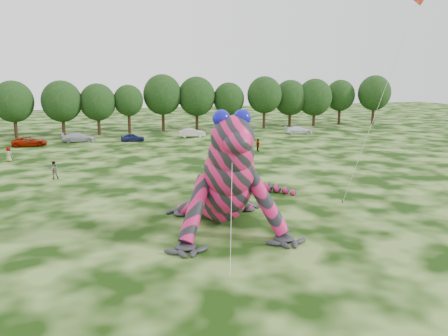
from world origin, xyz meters
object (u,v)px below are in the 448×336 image
object	(u,v)px
tree_12	(229,106)
car_2	(29,142)
tree_11	(197,104)
car_6	(235,133)
spectator_2	(233,149)
car_5	(192,133)
tree_8	(98,109)
car_7	(299,130)
tree_14	(290,103)
inflatable_gecko	(219,163)
tree_9	(129,109)
spectator_1	(54,170)
tree_6	(14,110)
spectator_3	(258,145)
car_3	(78,137)
tree_13	(264,102)
tree_15	(314,102)
tree_7	(62,109)
spectator_4	(9,154)
flying_kite	(413,13)
car_4	(133,138)
spectator_5	(227,172)
tree_17	(374,100)
tree_10	(163,103)
tree_16	(340,102)

from	to	relation	value
tree_12	car_2	size ratio (longest dim) A/B	1.81
tree_11	car_6	bearing A→B (deg)	-70.66
spectator_2	car_5	bearing A→B (deg)	60.98
tree_8	car_7	bearing A→B (deg)	-15.44
tree_11	tree_14	world-z (taller)	tree_11
car_2	car_5	world-z (taller)	car_5
inflatable_gecko	tree_9	bearing A→B (deg)	96.64
inflatable_gecko	spectator_1	bearing A→B (deg)	130.88
tree_8	tree_12	xyz separation A→B (m)	(24.23, 0.75, 0.01)
tree_6	car_7	bearing A→B (deg)	-10.88
tree_11	spectator_3	distance (m)	25.82
tree_12	car_3	world-z (taller)	tree_12
tree_12	car_6	size ratio (longest dim) A/B	1.79
tree_13	car_6	distance (m)	14.47
tree_11	car_5	distance (m)	10.33
tree_8	tree_15	bearing A→B (deg)	1.05
tree_13	car_6	bearing A→B (deg)	-133.19
tree_11	tree_15	bearing A→B (deg)	-0.98
tree_7	spectator_2	world-z (taller)	tree_7
car_7	spectator_4	distance (m)	47.12
flying_kite	car_5	xyz separation A→B (m)	(-6.26, 44.00, -14.03)
inflatable_gecko	tree_7	xyz separation A→B (m)	(-12.61, 50.03, 0.58)
tree_12	car_6	xyz separation A→B (m)	(-2.32, -10.67, -3.79)
tree_7	car_4	bearing A→B (deg)	-41.99
car_5	spectator_2	xyz separation A→B (m)	(1.22, -18.03, 0.04)
tree_13	car_4	size ratio (longest dim) A/B	2.74
tree_14	spectator_3	size ratio (longest dim) A/B	5.43
spectator_4	car_2	bearing A→B (deg)	-64.75
tree_9	spectator_5	bearing A→B (deg)	-81.95
tree_11	spectator_2	xyz separation A→B (m)	(-1.83, -26.92, -4.26)
tree_17	spectator_1	bearing A→B (deg)	-151.93
tree_14	car_4	bearing A→B (deg)	-160.82
tree_7	spectator_5	bearing A→B (deg)	-66.83
inflatable_gecko	tree_15	bearing A→B (deg)	59.80
tree_8	spectator_3	bearing A→B (deg)	-49.95
spectator_5	tree_12	bearing A→B (deg)	-36.12
tree_11	car_4	size ratio (longest dim) A/B	2.73
tree_10	tree_15	distance (m)	31.09
car_4	spectator_3	world-z (taller)	spectator_3
flying_kite	tree_17	distance (m)	62.87
tree_7	tree_16	size ratio (longest dim) A/B	1.01
tree_14	tree_15	bearing A→B (deg)	-10.74
tree_6	spectator_5	bearing A→B (deg)	-58.17
tree_6	car_5	distance (m)	29.51
tree_9	car_7	distance (m)	30.63
car_2	spectator_1	distance (m)	23.67
car_3	car_4	size ratio (longest dim) A/B	1.37
tree_14	car_4	distance (m)	35.12
spectator_5	spectator_1	world-z (taller)	spectator_1
tree_14	spectator_3	world-z (taller)	tree_14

